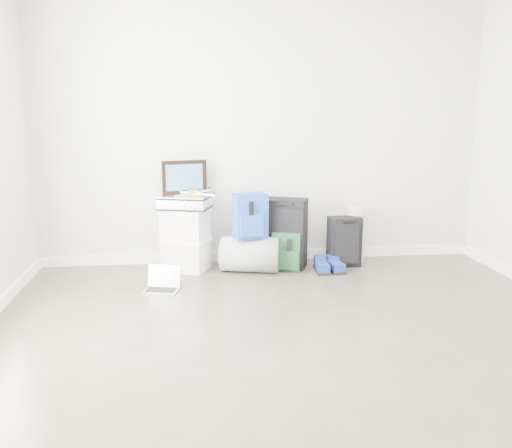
{
  "coord_description": "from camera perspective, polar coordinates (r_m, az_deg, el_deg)",
  "views": [
    {
      "loc": [
        -0.72,
        -2.96,
        1.56
      ],
      "look_at": [
        -0.13,
        1.9,
        0.51
      ],
      "focal_mm": 38.0,
      "sensor_mm": 36.0,
      "label": 1
    }
  ],
  "objects": [
    {
      "name": "briefcase",
      "position": [
        5.27,
        -7.48,
        2.28
      ],
      "size": [
        0.54,
        0.46,
        0.13
      ],
      "primitive_type": "cube",
      "rotation": [
        0.0,
        0.0,
        -0.31
      ],
      "color": "#B2B2B7",
      "rests_on": "boxes_stack"
    },
    {
      "name": "painting",
      "position": [
        5.33,
        -7.54,
        4.91
      ],
      "size": [
        0.43,
        0.12,
        0.33
      ],
      "rotation": [
        0.0,
        0.0,
        0.22
      ],
      "color": "black",
      "rests_on": "briefcase"
    },
    {
      "name": "green_backpack",
      "position": [
        5.31,
        3.26,
        -2.93
      ],
      "size": [
        0.31,
        0.27,
        0.39
      ],
      "rotation": [
        0.0,
        0.0,
        -0.28
      ],
      "color": "#143922",
      "rests_on": "ground"
    },
    {
      "name": "carry_on",
      "position": [
        5.51,
        9.29,
        -1.85
      ],
      "size": [
        0.33,
        0.22,
        0.5
      ],
      "rotation": [
        0.0,
        0.0,
        0.04
      ],
      "color": "black",
      "rests_on": "ground"
    },
    {
      "name": "drone",
      "position": [
        5.23,
        -6.63,
        3.24
      ],
      "size": [
        0.42,
        0.42,
        0.05
      ],
      "rotation": [
        0.0,
        0.0,
        0.09
      ],
      "color": "gold",
      "rests_on": "briefcase"
    },
    {
      "name": "large_suitcase",
      "position": [
        5.38,
        2.93,
        -0.98
      ],
      "size": [
        0.51,
        0.42,
        0.69
      ],
      "rotation": [
        0.0,
        0.0,
        -0.38
      ],
      "color": "black",
      "rests_on": "ground"
    },
    {
      "name": "rolled_rug",
      "position": [
        5.66,
        10.38,
        -1.1
      ],
      "size": [
        0.19,
        0.19,
        0.58
      ],
      "primitive_type": "cylinder",
      "color": "tan",
      "rests_on": "ground"
    },
    {
      "name": "laptop",
      "position": [
        4.84,
        -9.82,
        -6.29
      ],
      "size": [
        0.34,
        0.28,
        0.21
      ],
      "rotation": [
        0.0,
        0.0,
        -0.26
      ],
      "color": "#BAB9BE",
      "rests_on": "ground"
    },
    {
      "name": "duffel_bag",
      "position": [
        5.27,
        -0.64,
        -3.21
      ],
      "size": [
        0.62,
        0.47,
        0.34
      ],
      "primitive_type": "cylinder",
      "rotation": [
        0.0,
        1.57,
        -0.25
      ],
      "color": "gray",
      "rests_on": "ground"
    },
    {
      "name": "boxes_stack",
      "position": [
        5.34,
        -7.37,
        -1.61
      ],
      "size": [
        0.53,
        0.49,
        0.61
      ],
      "rotation": [
        0.0,
        0.0,
        -0.41
      ],
      "color": "white",
      "rests_on": "ground"
    },
    {
      "name": "blue_backpack",
      "position": [
        5.15,
        -0.61,
        0.76
      ],
      "size": [
        0.34,
        0.28,
        0.43
      ],
      "rotation": [
        0.0,
        0.0,
        0.24
      ],
      "color": "#1A4DAA",
      "rests_on": "duffel_bag"
    },
    {
      "name": "shoes",
      "position": [
        5.35,
        7.61,
        -4.46
      ],
      "size": [
        0.27,
        0.31,
        0.1
      ],
      "rotation": [
        0.0,
        0.0,
        0.02
      ],
      "color": "black",
      "rests_on": "ground"
    },
    {
      "name": "ground",
      "position": [
        3.42,
        6.24,
        -15.14
      ],
      "size": [
        5.0,
        5.0,
        0.0
      ],
      "primitive_type": "plane",
      "color": "#3C322B",
      "rests_on": "ground"
    },
    {
      "name": "room_envelope",
      "position": [
        3.06,
        6.92,
        15.06
      ],
      "size": [
        4.52,
        5.02,
        2.71
      ],
      "color": "beige",
      "rests_on": "ground"
    }
  ]
}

